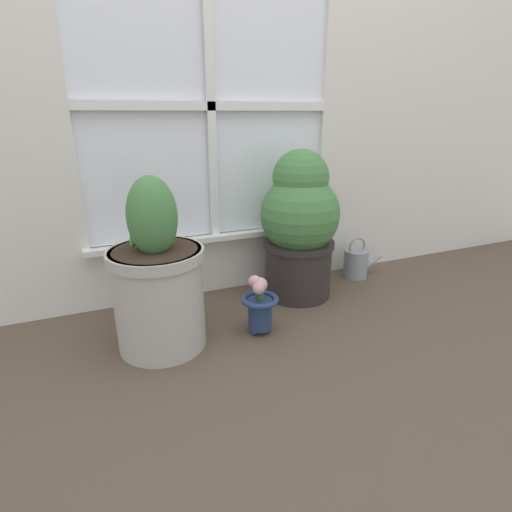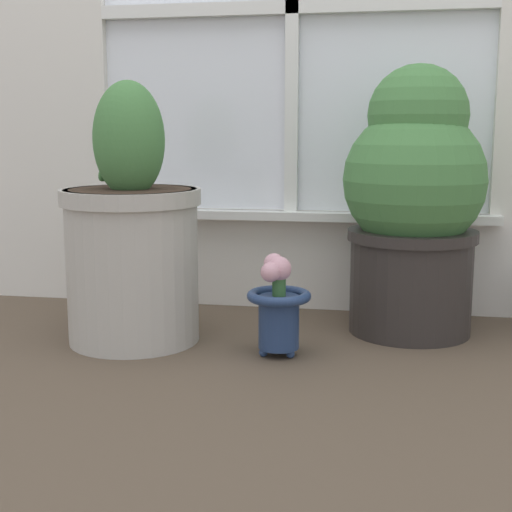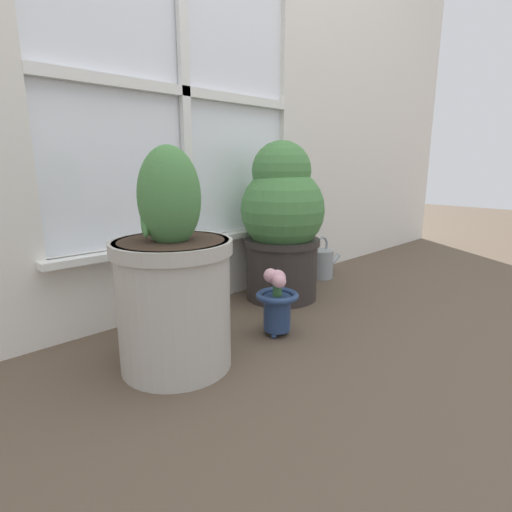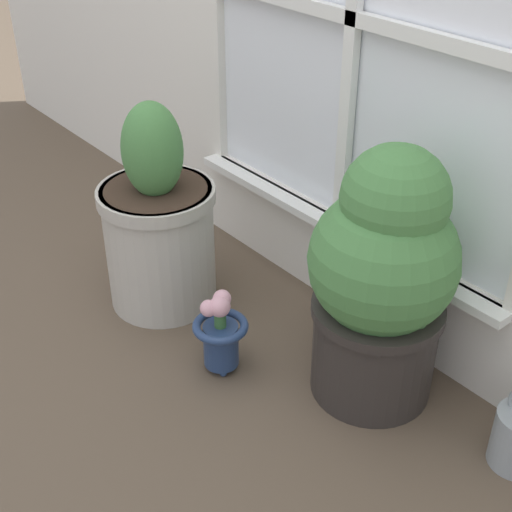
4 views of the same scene
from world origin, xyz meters
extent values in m
plane|color=brown|center=(0.00, 0.00, 0.00)|extent=(10.00, 10.00, 0.00)
cube|color=silver|center=(0.00, 0.55, 0.14)|extent=(1.09, 0.05, 0.29)
cube|color=white|center=(0.00, 0.57, 0.84)|extent=(1.09, 0.02, 1.11)
cube|color=white|center=(0.00, 0.54, 0.84)|extent=(0.04, 0.02, 1.11)
cube|color=white|center=(0.00, 0.54, 0.84)|extent=(1.09, 0.02, 0.04)
cube|color=white|center=(0.00, 0.51, 0.27)|extent=(1.15, 0.06, 0.02)
cylinder|color=#B7B2A8|center=(-0.33, 0.14, 0.19)|extent=(0.32, 0.32, 0.37)
cylinder|color=#B7B2A8|center=(-0.33, 0.14, 0.35)|extent=(0.34, 0.34, 0.04)
cylinder|color=#38281E|center=(-0.33, 0.14, 0.37)|extent=(0.29, 0.29, 0.01)
ellipsoid|color=#477F42|center=(-0.33, 0.14, 0.49)|extent=(0.17, 0.17, 0.27)
ellipsoid|color=#477F42|center=(-0.39, 0.18, 0.44)|extent=(0.09, 0.11, 0.12)
cylinder|color=#2D2826|center=(0.33, 0.34, 0.13)|extent=(0.31, 0.31, 0.26)
cylinder|color=#2D2826|center=(0.33, 0.34, 0.25)|extent=(0.32, 0.32, 0.03)
cylinder|color=#38281E|center=(0.33, 0.34, 0.26)|extent=(0.28, 0.28, 0.01)
sphere|color=#477F42|center=(0.33, 0.34, 0.39)|extent=(0.35, 0.35, 0.35)
sphere|color=#477F42|center=(0.34, 0.35, 0.55)|extent=(0.25, 0.25, 0.25)
ellipsoid|color=#477F42|center=(0.43, 0.29, 0.37)|extent=(0.13, 0.21, 0.27)
sphere|color=navy|center=(0.03, 0.12, 0.01)|extent=(0.02, 0.02, 0.02)
sphere|color=navy|center=(0.00, 0.07, 0.01)|extent=(0.02, 0.02, 0.02)
sphere|color=navy|center=(0.06, 0.07, 0.01)|extent=(0.02, 0.02, 0.02)
cylinder|color=navy|center=(0.03, 0.09, 0.08)|extent=(0.09, 0.09, 0.12)
torus|color=navy|center=(0.03, 0.09, 0.14)|extent=(0.15, 0.15, 0.02)
cylinder|color=#386633|center=(0.03, 0.09, 0.17)|extent=(0.03, 0.03, 0.07)
sphere|color=#DB9EAD|center=(0.03, 0.09, 0.20)|extent=(0.06, 0.06, 0.06)
sphere|color=#DB9EAD|center=(0.02, 0.10, 0.21)|extent=(0.05, 0.05, 0.05)
sphere|color=#DB9EAD|center=(0.02, 0.06, 0.20)|extent=(0.04, 0.04, 0.04)
camera|label=1|loc=(-0.51, -1.19, 0.82)|focal=28.00mm
camera|label=2|loc=(0.26, -1.48, 0.51)|focal=50.00mm
camera|label=3|loc=(-0.92, -0.79, 0.58)|focal=28.00mm
camera|label=4|loc=(1.22, -0.77, 1.28)|focal=50.00mm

